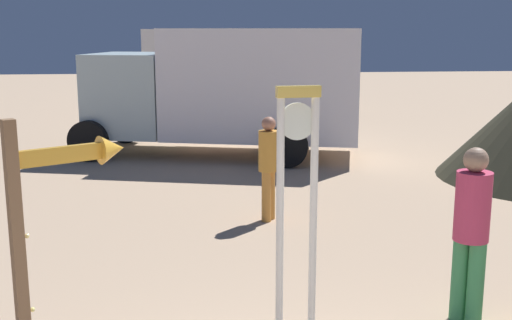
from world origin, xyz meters
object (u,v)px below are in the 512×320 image
at_px(standing_clock, 297,194).
at_px(box_truck_far, 235,65).
at_px(person_near_clock, 471,227).
at_px(arrow_sign, 57,201).
at_px(box_truck_near, 231,87).
at_px(person_distant, 269,163).

height_order(standing_clock, box_truck_far, box_truck_far).
relative_size(standing_clock, person_near_clock, 1.34).
distance_m(standing_clock, person_near_clock, 1.78).
distance_m(arrow_sign, person_near_clock, 3.82).
distance_m(box_truck_near, box_truck_far, 8.92).
height_order(arrow_sign, box_truck_near, box_truck_near).
distance_m(person_near_clock, box_truck_far, 17.78).
distance_m(arrow_sign, person_distant, 4.60).
xyz_separation_m(person_near_clock, person_distant, (-1.52, 3.63, -0.10)).
bearing_deg(box_truck_near, box_truck_far, 85.35).
xyz_separation_m(arrow_sign, box_truck_near, (2.06, 9.19, 0.14)).
distance_m(arrow_sign, box_truck_far, 18.29).
relative_size(standing_clock, person_distant, 1.49).
height_order(arrow_sign, box_truck_far, box_truck_far).
relative_size(person_distant, box_truck_far, 0.22).
distance_m(standing_clock, person_distant, 3.81).
bearing_deg(arrow_sign, box_truck_far, 81.26).
xyz_separation_m(standing_clock, box_truck_far, (0.72, 17.89, 0.20)).
bearing_deg(standing_clock, arrow_sign, -174.76).
bearing_deg(person_near_clock, box_truck_near, 101.04).
relative_size(box_truck_near, box_truck_far, 0.92).
bearing_deg(person_distant, person_near_clock, -67.33).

